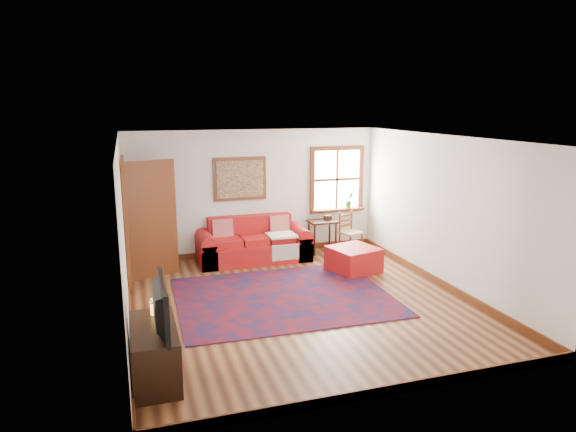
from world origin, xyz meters
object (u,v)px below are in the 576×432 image
object	(u,v)px
red_leather_sofa	(253,246)
ladder_back_chair	(349,231)
side_table	(322,226)
red_ottoman	(354,259)
media_cabinet	(154,353)

from	to	relation	value
red_leather_sofa	ladder_back_chair	world-z (taller)	same
side_table	red_ottoman	bearing A→B (deg)	-85.31
red_leather_sofa	side_table	xyz separation A→B (m)	(1.47, 0.08, 0.27)
red_ottoman	ladder_back_chair	xyz separation A→B (m)	(0.44, 1.17, 0.23)
red_leather_sofa	red_ottoman	distance (m)	1.99
red_ottoman	side_table	xyz separation A→B (m)	(-0.11, 1.29, 0.33)
red_leather_sofa	red_ottoman	bearing A→B (deg)	-37.70
red_leather_sofa	side_table	bearing A→B (deg)	3.06
red_leather_sofa	red_ottoman	xyz separation A→B (m)	(1.57, -1.21, -0.06)
red_ottoman	side_table	world-z (taller)	side_table
red_leather_sofa	side_table	distance (m)	1.49
ladder_back_chair	red_leather_sofa	bearing A→B (deg)	178.88
red_leather_sofa	ladder_back_chair	bearing A→B (deg)	-1.12
red_leather_sofa	side_table	size ratio (longest dim) A/B	3.18
red_ottoman	media_cabinet	world-z (taller)	media_cabinet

